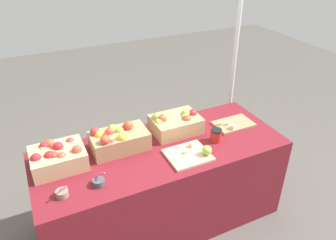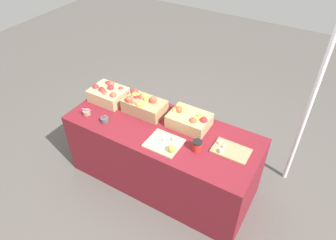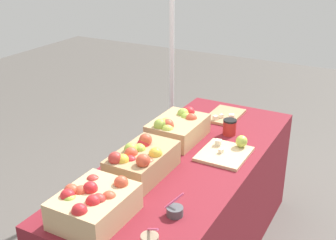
% 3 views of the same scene
% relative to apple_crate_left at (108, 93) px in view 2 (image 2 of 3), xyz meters
% --- Properties ---
extents(ground_plane, '(10.00, 10.00, 0.00)m').
position_rel_apple_crate_left_xyz_m(ground_plane, '(0.73, -0.11, -0.82)').
color(ground_plane, '#56514C').
extents(table, '(1.90, 0.76, 0.74)m').
position_rel_apple_crate_left_xyz_m(table, '(0.73, -0.11, -0.45)').
color(table, maroon).
rests_on(table, ground_plane).
extents(apple_crate_left, '(0.36, 0.29, 0.17)m').
position_rel_apple_crate_left_xyz_m(apple_crate_left, '(0.00, 0.00, 0.00)').
color(apple_crate_left, tan).
rests_on(apple_crate_left, table).
extents(apple_crate_middle, '(0.42, 0.24, 0.20)m').
position_rel_apple_crate_left_xyz_m(apple_crate_middle, '(0.44, 0.02, 0.01)').
color(apple_crate_middle, tan).
rests_on(apple_crate_middle, table).
extents(apple_crate_right, '(0.38, 0.28, 0.18)m').
position_rel_apple_crate_left_xyz_m(apple_crate_right, '(0.93, 0.06, -0.00)').
color(apple_crate_right, tan).
rests_on(apple_crate_right, table).
extents(cutting_board_front, '(0.31, 0.27, 0.09)m').
position_rel_apple_crate_left_xyz_m(cutting_board_front, '(0.89, -0.30, -0.06)').
color(cutting_board_front, '#D1B284').
rests_on(cutting_board_front, table).
extents(cutting_board_back, '(0.32, 0.21, 0.05)m').
position_rel_apple_crate_left_xyz_m(cutting_board_back, '(1.41, -0.07, -0.07)').
color(cutting_board_back, tan).
rests_on(cutting_board_back, table).
extents(sample_bowl_near, '(0.08, 0.09, 0.10)m').
position_rel_apple_crate_left_xyz_m(sample_bowl_near, '(-0.03, -0.31, -0.06)').
color(sample_bowl_near, gray).
rests_on(sample_bowl_near, table).
extents(sample_bowl_mid, '(0.08, 0.09, 0.11)m').
position_rel_apple_crate_left_xyz_m(sample_bowl_mid, '(0.20, -0.31, -0.06)').
color(sample_bowl_mid, '#4C4C51').
rests_on(sample_bowl_mid, table).
extents(coffee_cup, '(0.09, 0.09, 0.10)m').
position_rel_apple_crate_left_xyz_m(coffee_cup, '(1.15, -0.21, -0.03)').
color(coffee_cup, red).
rests_on(coffee_cup, table).
extents(tent_pole, '(0.04, 0.04, 1.95)m').
position_rel_apple_crate_left_xyz_m(tent_pole, '(1.88, 0.61, 0.16)').
color(tent_pole, white).
rests_on(tent_pole, ground_plane).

